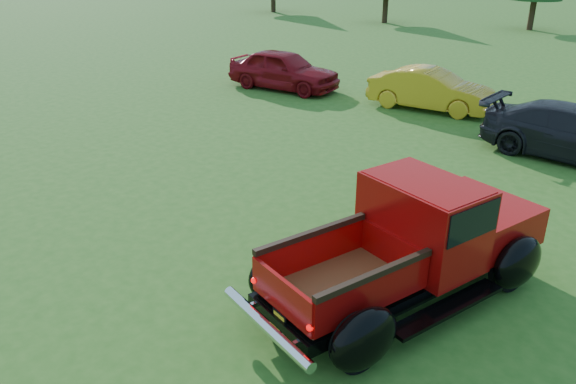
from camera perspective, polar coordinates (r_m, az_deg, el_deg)
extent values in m
plane|color=#285418|center=(10.26, 1.82, -5.47)|extent=(120.00, 120.00, 0.00)
cylinder|color=#332114|center=(46.29, -1.50, 18.96)|extent=(0.36, 0.36, 1.87)
cylinder|color=#332114|center=(40.44, 9.84, 17.75)|extent=(0.36, 0.36, 1.66)
cylinder|color=#332114|center=(39.56, 23.52, 16.17)|extent=(0.36, 0.36, 1.80)
cylinder|color=black|center=(8.50, -0.53, -9.16)|extent=(0.51, 0.83, 0.80)
cylinder|color=black|center=(7.44, 7.17, -14.94)|extent=(0.51, 0.83, 0.80)
cylinder|color=black|center=(10.40, 14.08, -3.33)|extent=(0.51, 0.83, 0.80)
cylinder|color=black|center=(9.55, 21.68, -7.03)|extent=(0.51, 0.83, 0.80)
cube|color=black|center=(8.87, 11.51, -7.81)|extent=(2.97, 4.87, 0.20)
cube|color=#A00A08|center=(9.82, 18.40, -2.60)|extent=(2.11, 2.00, 0.62)
cube|color=silver|center=(10.40, 20.97, -1.51)|extent=(1.51, 0.62, 0.50)
cube|color=#A00A08|center=(8.74, 13.50, -2.89)|extent=(2.06, 1.70, 1.29)
cube|color=black|center=(8.59, 13.72, -0.82)|extent=(2.07, 1.62, 0.50)
cube|color=#A00A08|center=(8.48, 13.90, 0.83)|extent=(1.95, 1.58, 0.08)
cube|color=brown|center=(8.03, 5.33, -9.62)|extent=(1.96, 2.34, 0.05)
cube|color=#A00A08|center=(8.33, 2.41, -6.07)|extent=(0.75, 1.88, 0.52)
cube|color=#A00A08|center=(7.48, 8.77, -10.24)|extent=(0.75, 1.88, 0.52)
cube|color=#A00A08|center=(8.49, 10.57, -5.89)|extent=(1.27, 0.52, 0.52)
cube|color=#A00A08|center=(7.38, -0.62, -10.46)|extent=(1.28, 0.53, 0.52)
cube|color=black|center=(8.18, 2.44, -4.20)|extent=(0.79, 1.89, 0.09)
cube|color=black|center=(7.31, 8.92, -8.24)|extent=(0.79, 1.89, 0.09)
ellipsoid|color=black|center=(8.51, -0.92, -8.18)|extent=(0.80, 1.15, 0.88)
ellipsoid|color=black|center=(7.31, 7.76, -14.60)|extent=(0.80, 1.15, 0.88)
ellipsoid|color=black|center=(10.40, 13.74, -2.55)|extent=(0.80, 1.15, 0.88)
ellipsoid|color=black|center=(9.45, 22.28, -6.64)|extent=(0.80, 1.15, 0.88)
cube|color=black|center=(9.46, 7.12, -6.12)|extent=(1.04, 2.07, 0.06)
cube|color=black|center=(8.40, 15.90, -11.26)|extent=(1.04, 2.07, 0.06)
cylinder|color=silver|center=(7.49, -2.22, -13.47)|extent=(1.87, 0.84, 0.16)
cube|color=black|center=(7.55, -0.86, -12.62)|extent=(0.28, 0.12, 0.15)
cube|color=gold|center=(7.55, -0.93, -12.64)|extent=(0.23, 0.09, 0.10)
sphere|color=#CC0505|center=(7.86, -3.47, -8.96)|extent=(0.09, 0.09, 0.09)
sphere|color=#CC0505|center=(7.01, 2.22, -13.62)|extent=(0.09, 0.09, 0.09)
imported|color=maroon|center=(21.29, -0.44, 12.33)|extent=(4.28, 1.78, 1.45)
imported|color=gold|center=(19.14, 14.31, 10.05)|extent=(4.04, 1.52, 1.32)
imported|color=black|center=(15.88, 27.21, 5.32)|extent=(4.76, 2.37, 1.33)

